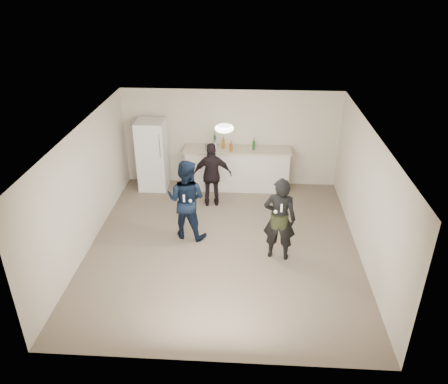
# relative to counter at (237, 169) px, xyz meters

# --- Properties ---
(floor) EXTENTS (6.00, 6.00, 0.00)m
(floor) POSITION_rel_counter_xyz_m (-0.19, -2.67, -0.53)
(floor) COLOR #6B5B4C
(floor) RESTS_ON ground
(ceiling) EXTENTS (6.00, 6.00, 0.00)m
(ceiling) POSITION_rel_counter_xyz_m (-0.19, -2.67, 1.98)
(ceiling) COLOR silver
(ceiling) RESTS_ON wall_back
(wall_back) EXTENTS (6.00, 0.00, 6.00)m
(wall_back) POSITION_rel_counter_xyz_m (-0.19, 0.33, 0.72)
(wall_back) COLOR beige
(wall_back) RESTS_ON floor
(wall_front) EXTENTS (6.00, 0.00, 6.00)m
(wall_front) POSITION_rel_counter_xyz_m (-0.19, -5.67, 0.72)
(wall_front) COLOR beige
(wall_front) RESTS_ON floor
(wall_left) EXTENTS (0.00, 6.00, 6.00)m
(wall_left) POSITION_rel_counter_xyz_m (-2.94, -2.67, 0.72)
(wall_left) COLOR beige
(wall_left) RESTS_ON floor
(wall_right) EXTENTS (0.00, 6.00, 6.00)m
(wall_right) POSITION_rel_counter_xyz_m (2.56, -2.67, 0.72)
(wall_right) COLOR beige
(wall_right) RESTS_ON floor
(counter) EXTENTS (2.60, 0.56, 1.05)m
(counter) POSITION_rel_counter_xyz_m (0.00, 0.00, 0.00)
(counter) COLOR silver
(counter) RESTS_ON floor
(counter_top) EXTENTS (2.68, 0.64, 0.04)m
(counter_top) POSITION_rel_counter_xyz_m (0.00, 0.00, 0.55)
(counter_top) COLOR beige
(counter_top) RESTS_ON counter
(fridge) EXTENTS (0.70, 0.70, 1.80)m
(fridge) POSITION_rel_counter_xyz_m (-2.16, -0.07, 0.38)
(fridge) COLOR white
(fridge) RESTS_ON floor
(fridge_handle) EXTENTS (0.02, 0.02, 0.60)m
(fridge_handle) POSITION_rel_counter_xyz_m (-1.88, -0.44, 0.78)
(fridge_handle) COLOR silver
(fridge_handle) RESTS_ON fridge
(ceiling_dome) EXTENTS (0.36, 0.36, 0.16)m
(ceiling_dome) POSITION_rel_counter_xyz_m (-0.19, -2.37, 1.93)
(ceiling_dome) COLOR white
(ceiling_dome) RESTS_ON ceiling
(shaker) EXTENTS (0.08, 0.08, 0.17)m
(shaker) POSITION_rel_counter_xyz_m (-0.79, -0.10, 0.65)
(shaker) COLOR silver
(shaker) RESTS_ON counter_top
(man) EXTENTS (0.98, 0.84, 1.74)m
(man) POSITION_rel_counter_xyz_m (-0.98, -2.32, 0.35)
(man) COLOR #0E203C
(man) RESTS_ON floor
(woman) EXTENTS (0.69, 0.51, 1.72)m
(woman) POSITION_rel_counter_xyz_m (0.91, -2.98, 0.34)
(woman) COLOR black
(woman) RESTS_ON floor
(camo_shorts) EXTENTS (0.34, 0.34, 0.28)m
(camo_shorts) POSITION_rel_counter_xyz_m (0.91, -2.98, 0.32)
(camo_shorts) COLOR #2C3618
(camo_shorts) RESTS_ON woman
(spectator) EXTENTS (0.96, 0.49, 1.58)m
(spectator) POSITION_rel_counter_xyz_m (-0.56, -0.92, 0.26)
(spectator) COLOR black
(spectator) RESTS_ON floor
(remote_man) EXTENTS (0.04, 0.04, 0.15)m
(remote_man) POSITION_rel_counter_xyz_m (-0.98, -2.60, 0.53)
(remote_man) COLOR white
(remote_man) RESTS_ON man
(nunchuk_man) EXTENTS (0.07, 0.07, 0.07)m
(nunchuk_man) POSITION_rel_counter_xyz_m (-0.86, -2.57, 0.45)
(nunchuk_man) COLOR silver
(nunchuk_man) RESTS_ON man
(remote_woman) EXTENTS (0.04, 0.04, 0.15)m
(remote_woman) POSITION_rel_counter_xyz_m (0.91, -3.23, 0.72)
(remote_woman) COLOR white
(remote_woman) RESTS_ON woman
(nunchuk_woman) EXTENTS (0.07, 0.07, 0.07)m
(nunchuk_woman) POSITION_rel_counter_xyz_m (0.81, -3.20, 0.62)
(nunchuk_woman) COLOR white
(nunchuk_woman) RESTS_ON woman
(bottle_cluster) EXTENTS (1.05, 0.41, 0.28)m
(bottle_cluster) POSITION_rel_counter_xyz_m (-0.23, -0.01, 0.67)
(bottle_cluster) COLOR #164F2C
(bottle_cluster) RESTS_ON counter_top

